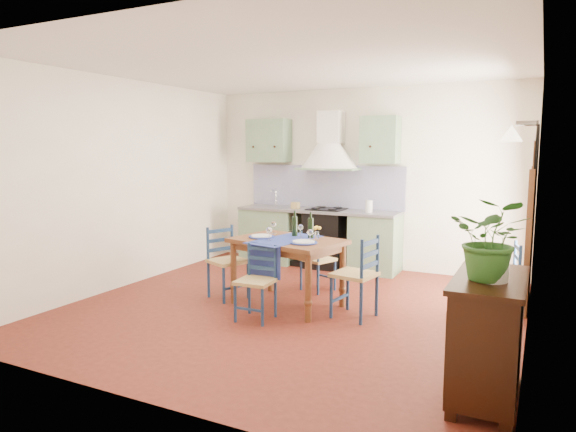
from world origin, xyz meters
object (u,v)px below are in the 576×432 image
Objects in this scene: dining_table at (287,247)px; sideboard at (487,333)px; chair_near at (257,281)px; potted_plant at (492,239)px.

sideboard is (2.37, -1.41, -0.20)m from dining_table.
sideboard is (2.44, -0.81, 0.09)m from chair_near.
sideboard is 1.76× the size of potted_plant.
potted_plant is at bearing -84.26° from sideboard.
sideboard is at bearing -18.30° from chair_near.
chair_near is at bearing 159.55° from potted_plant.
dining_table is at bearing 149.14° from sideboard.
potted_plant reaches higher than sideboard.
sideboard reaches higher than chair_near.
chair_near is 1.37× the size of potted_plant.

